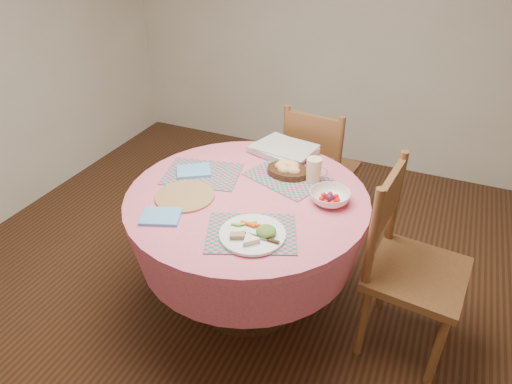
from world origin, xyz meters
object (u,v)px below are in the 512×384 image
(chair_right, at_px, (407,262))
(fruit_bowl, at_px, (330,197))
(chair_back, at_px, (318,167))
(latte_mug, at_px, (314,170))
(bread_bowl, at_px, (288,169))
(dining_table, at_px, (247,226))
(wicker_trivet, at_px, (185,196))
(dinner_plate, at_px, (253,234))

(chair_right, height_order, fruit_bowl, chair_right)
(chair_back, bearing_deg, latte_mug, 109.09)
(chair_back, bearing_deg, chair_right, 137.17)
(latte_mug, distance_m, fruit_bowl, 0.22)
(bread_bowl, bearing_deg, dining_table, -113.27)
(dining_table, distance_m, chair_right, 0.82)
(dining_table, xyz_separation_m, fruit_bowl, (0.40, 0.10, 0.22))
(chair_back, bearing_deg, wicker_trivet, 73.99)
(wicker_trivet, relative_size, latte_mug, 2.37)
(fruit_bowl, bearing_deg, wicker_trivet, -160.12)
(dining_table, relative_size, latte_mug, 9.78)
(chair_back, distance_m, bread_bowl, 0.66)
(chair_right, bearing_deg, fruit_bowl, 92.86)
(chair_back, xyz_separation_m, fruit_bowl, (0.28, -0.76, 0.29))
(wicker_trivet, xyz_separation_m, fruit_bowl, (0.68, 0.25, 0.02))
(chair_back, relative_size, dinner_plate, 3.20)
(chair_back, relative_size, wicker_trivet, 3.16)
(latte_mug, xyz_separation_m, fruit_bowl, (0.13, -0.17, -0.04))
(dining_table, xyz_separation_m, chair_right, (0.82, 0.08, -0.03))
(dining_table, bearing_deg, latte_mug, 45.03)
(fruit_bowl, bearing_deg, dinner_plate, -119.38)
(chair_back, height_order, wicker_trivet, chair_back)
(dinner_plate, relative_size, latte_mug, 2.34)
(dining_table, bearing_deg, chair_right, 5.42)
(chair_back, bearing_deg, bread_bowl, 94.98)
(chair_right, relative_size, dinner_plate, 3.40)
(latte_mug, bearing_deg, dining_table, -134.97)
(dining_table, height_order, chair_back, chair_back)
(chair_right, distance_m, bread_bowl, 0.77)
(wicker_trivet, relative_size, bread_bowl, 1.30)
(fruit_bowl, bearing_deg, dining_table, -165.90)
(chair_right, distance_m, dinner_plate, 0.79)
(chair_back, bearing_deg, dining_table, 87.50)
(wicker_trivet, height_order, latte_mug, latte_mug)
(dining_table, distance_m, dinner_plate, 0.41)
(dining_table, distance_m, latte_mug, 0.46)
(chair_back, height_order, fruit_bowl, chair_back)
(dining_table, height_order, fruit_bowl, fruit_bowl)
(chair_right, xyz_separation_m, fruit_bowl, (-0.42, 0.02, 0.25))
(dinner_plate, relative_size, bread_bowl, 1.29)
(bread_bowl, bearing_deg, chair_right, -15.57)
(chair_back, distance_m, wicker_trivet, 1.12)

